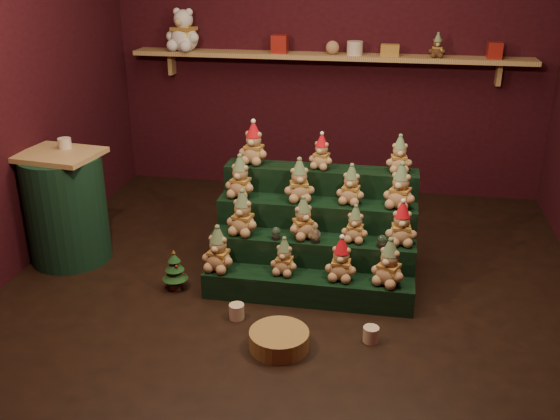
% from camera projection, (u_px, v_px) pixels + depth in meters
% --- Properties ---
extents(ground, '(4.00, 4.00, 0.00)m').
position_uv_depth(ground, '(294.00, 284.00, 4.39)').
color(ground, black).
rests_on(ground, ground).
extents(back_wall, '(4.00, 0.10, 2.80)m').
position_uv_depth(back_wall, '(330.00, 42.00, 5.72)').
color(back_wall, black).
rests_on(back_wall, ground).
extents(front_wall, '(4.00, 0.10, 2.80)m').
position_uv_depth(front_wall, '(197.00, 209.00, 1.99)').
color(front_wall, black).
rests_on(front_wall, ground).
extents(back_shelf, '(3.60, 0.26, 0.24)m').
position_uv_depth(back_shelf, '(328.00, 57.00, 5.60)').
color(back_shelf, tan).
rests_on(back_shelf, ground).
extents(riser_tier_front, '(1.40, 0.22, 0.18)m').
position_uv_depth(riser_tier_front, '(307.00, 288.00, 4.15)').
color(riser_tier_front, black).
rests_on(riser_tier_front, ground).
extents(riser_tier_midfront, '(1.40, 0.22, 0.36)m').
position_uv_depth(riser_tier_midfront, '(312.00, 261.00, 4.32)').
color(riser_tier_midfront, black).
rests_on(riser_tier_midfront, ground).
extents(riser_tier_midback, '(1.40, 0.22, 0.54)m').
position_uv_depth(riser_tier_midback, '(316.00, 237.00, 4.48)').
color(riser_tier_midback, black).
rests_on(riser_tier_midback, ground).
extents(riser_tier_back, '(1.40, 0.22, 0.72)m').
position_uv_depth(riser_tier_back, '(320.00, 213.00, 4.65)').
color(riser_tier_back, black).
rests_on(riser_tier_back, ground).
extents(teddy_0, '(0.25, 0.23, 0.31)m').
position_uv_depth(teddy_0, '(218.00, 249.00, 4.15)').
color(teddy_0, tan).
rests_on(teddy_0, riser_tier_front).
extents(teddy_1, '(0.20, 0.19, 0.25)m').
position_uv_depth(teddy_1, '(284.00, 256.00, 4.11)').
color(teddy_1, tan).
rests_on(teddy_1, riser_tier_front).
extents(teddy_2, '(0.22, 0.20, 0.29)m').
position_uv_depth(teddy_2, '(341.00, 259.00, 4.04)').
color(teddy_2, tan).
rests_on(teddy_2, riser_tier_front).
extents(teddy_3, '(0.29, 0.27, 0.31)m').
position_uv_depth(teddy_3, '(389.00, 262.00, 3.97)').
color(teddy_3, tan).
rests_on(teddy_3, riser_tier_front).
extents(teddy_4, '(0.26, 0.24, 0.31)m').
position_uv_depth(teddy_4, '(243.00, 213.00, 4.26)').
color(teddy_4, tan).
rests_on(teddy_4, riser_tier_midfront).
extents(teddy_5, '(0.27, 0.26, 0.29)m').
position_uv_depth(teddy_5, '(303.00, 218.00, 4.21)').
color(teddy_5, tan).
rests_on(teddy_5, riser_tier_midfront).
extents(teddy_6, '(0.19, 0.18, 0.25)m').
position_uv_depth(teddy_6, '(355.00, 224.00, 4.16)').
color(teddy_6, tan).
rests_on(teddy_6, riser_tier_midfront).
extents(teddy_7, '(0.22, 0.20, 0.29)m').
position_uv_depth(teddy_7, '(402.00, 223.00, 4.11)').
color(teddy_7, tan).
rests_on(teddy_7, riser_tier_midfront).
extents(teddy_8, '(0.25, 0.23, 0.30)m').
position_uv_depth(teddy_8, '(240.00, 177.00, 4.42)').
color(teddy_8, tan).
rests_on(teddy_8, riser_tier_midback).
extents(teddy_9, '(0.26, 0.24, 0.30)m').
position_uv_depth(teddy_9, '(299.00, 180.00, 4.35)').
color(teddy_9, tan).
rests_on(teddy_9, riser_tier_midback).
extents(teddy_10, '(0.22, 0.21, 0.27)m').
position_uv_depth(teddy_10, '(351.00, 185.00, 4.31)').
color(teddy_10, tan).
rests_on(teddy_10, riser_tier_midback).
extents(teddy_11, '(0.28, 0.26, 0.31)m').
position_uv_depth(teddy_11, '(401.00, 186.00, 4.22)').
color(teddy_11, tan).
rests_on(teddy_11, riser_tier_midback).
extents(teddy_12, '(0.25, 0.23, 0.30)m').
position_uv_depth(teddy_12, '(254.00, 143.00, 4.55)').
color(teddy_12, tan).
rests_on(teddy_12, riser_tier_back).
extents(teddy_13, '(0.21, 0.20, 0.25)m').
position_uv_depth(teddy_13, '(322.00, 152.00, 4.45)').
color(teddy_13, tan).
rests_on(teddy_13, riser_tier_back).
extents(teddy_14, '(0.20, 0.19, 0.26)m').
position_uv_depth(teddy_14, '(399.00, 154.00, 4.38)').
color(teddy_14, tan).
rests_on(teddy_14, riser_tier_back).
extents(snow_globe_a, '(0.06, 0.06, 0.09)m').
position_uv_depth(snow_globe_a, '(276.00, 233.00, 4.22)').
color(snow_globe_a, black).
rests_on(snow_globe_a, riser_tier_midfront).
extents(snow_globe_b, '(0.07, 0.07, 0.09)m').
position_uv_depth(snow_globe_b, '(315.00, 236.00, 4.17)').
color(snow_globe_b, black).
rests_on(snow_globe_b, riser_tier_midfront).
extents(snow_globe_c, '(0.06, 0.06, 0.09)m').
position_uv_depth(snow_globe_c, '(382.00, 241.00, 4.10)').
color(snow_globe_c, black).
rests_on(snow_globe_c, riser_tier_midfront).
extents(side_table, '(0.60, 0.59, 0.84)m').
position_uv_depth(side_table, '(66.00, 207.00, 4.61)').
color(side_table, tan).
rests_on(side_table, ground).
extents(table_ornament, '(0.09, 0.09, 0.08)m').
position_uv_depth(table_ornament, '(65.00, 143.00, 4.52)').
color(table_ornament, beige).
rests_on(table_ornament, side_table).
extents(mini_christmas_tree, '(0.18, 0.18, 0.30)m').
position_uv_depth(mini_christmas_tree, '(175.00, 270.00, 4.28)').
color(mini_christmas_tree, '#402517').
rests_on(mini_christmas_tree, ground).
extents(mug_left, '(0.10, 0.10, 0.10)m').
position_uv_depth(mug_left, '(237.00, 311.00, 3.96)').
color(mug_left, beige).
rests_on(mug_left, ground).
extents(mug_right, '(0.10, 0.10, 0.10)m').
position_uv_depth(mug_right, '(371.00, 334.00, 3.72)').
color(mug_right, beige).
rests_on(mug_right, ground).
extents(wicker_basket, '(0.37, 0.37, 0.11)m').
position_uv_depth(wicker_basket, '(279.00, 340.00, 3.66)').
color(wicker_basket, olive).
rests_on(wicker_basket, ground).
extents(white_bear, '(0.41, 0.38, 0.47)m').
position_uv_depth(white_bear, '(184.00, 24.00, 5.69)').
color(white_bear, white).
rests_on(white_bear, back_shelf).
extents(brown_bear, '(0.15, 0.13, 0.20)m').
position_uv_depth(brown_bear, '(437.00, 46.00, 5.37)').
color(brown_bear, '#4F331A').
rests_on(brown_bear, back_shelf).
extents(gift_tin_red_a, '(0.14, 0.14, 0.16)m').
position_uv_depth(gift_tin_red_a, '(280.00, 44.00, 5.61)').
color(gift_tin_red_a, maroon).
rests_on(gift_tin_red_a, back_shelf).
extents(gift_tin_cream, '(0.14, 0.14, 0.12)m').
position_uv_depth(gift_tin_cream, '(355.00, 48.00, 5.51)').
color(gift_tin_cream, beige).
rests_on(gift_tin_cream, back_shelf).
extents(gift_tin_red_b, '(0.12, 0.12, 0.14)m').
position_uv_depth(gift_tin_red_b, '(495.00, 50.00, 5.31)').
color(gift_tin_red_b, maroon).
rests_on(gift_tin_red_b, back_shelf).
extents(shelf_plush_ball, '(0.12, 0.12, 0.12)m').
position_uv_depth(shelf_plush_ball, '(332.00, 48.00, 5.54)').
color(shelf_plush_ball, tan).
rests_on(shelf_plush_ball, back_shelf).
extents(scarf_gift_box, '(0.16, 0.10, 0.10)m').
position_uv_depth(scarf_gift_box, '(390.00, 50.00, 5.46)').
color(scarf_gift_box, orange).
rests_on(scarf_gift_box, back_shelf).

